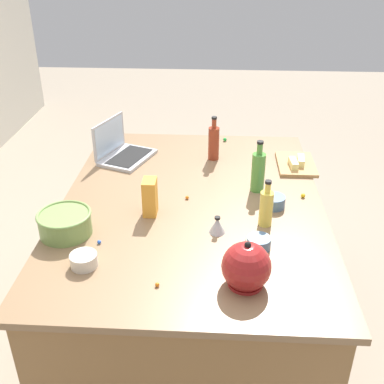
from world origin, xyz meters
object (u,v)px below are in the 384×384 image
object	(u,v)px
ramekin_wide	(259,243)
candy_bag	(150,197)
bottle_oil	(266,207)
ramekin_small	(84,260)
cutting_board	(296,164)
kitchen_timer	(217,225)
bottle_soy	(214,142)
bottle_olive	(258,171)
butter_stick_right	(293,163)
laptop	(122,150)
mixing_bowl_large	(65,223)
butter_stick_left	(301,160)
ramekin_medium	(273,202)
kettle	(246,267)

from	to	relation	value
ramekin_wide	candy_bag	bearing A→B (deg)	63.03
bottle_oil	ramekin_small	distance (m)	0.79
cutting_board	kitchen_timer	world-z (taller)	kitchen_timer
bottle_soy	candy_bag	world-z (taller)	bottle_soy
bottle_oil	kitchen_timer	size ratio (longest dim) A/B	2.81
bottle_olive	butter_stick_right	bearing A→B (deg)	-40.05
cutting_board	ramekin_wide	bearing A→B (deg)	161.96
butter_stick_right	ramekin_small	xyz separation A→B (m)	(-0.90, 0.91, -0.01)
laptop	mixing_bowl_large	bearing A→B (deg)	173.12
laptop	cutting_board	xyz separation A→B (m)	(-0.05, -0.97, -0.04)
kitchen_timer	mixing_bowl_large	bearing A→B (deg)	94.03
bottle_olive	butter_stick_left	world-z (taller)	bottle_olive
butter_stick_left	bottle_oil	bearing A→B (deg)	158.28
ramekin_medium	bottle_oil	bearing A→B (deg)	162.04
mixing_bowl_large	butter_stick_left	world-z (taller)	mixing_bowl_large
butter_stick_left	kitchen_timer	world-z (taller)	kitchen_timer
cutting_board	butter_stick_left	bearing A→B (deg)	-107.27
ramekin_medium	candy_bag	distance (m)	0.57
mixing_bowl_large	cutting_board	xyz separation A→B (m)	(0.73, -1.07, -0.04)
ramekin_wide	candy_bag	distance (m)	0.54
butter_stick_left	ramekin_wide	size ratio (longest dim) A/B	1.13
kettle	kitchen_timer	distance (m)	0.35
bottle_oil	ramekin_medium	distance (m)	0.17
bottle_olive	ramekin_medium	size ratio (longest dim) A/B	2.43
bottle_oil	ramekin_medium	bearing A→B (deg)	-17.96
ramekin_wide	kitchen_timer	distance (m)	0.20
bottle_oil	kettle	bearing A→B (deg)	165.88
cutting_board	ramekin_medium	world-z (taller)	ramekin_medium
butter_stick_right	ramekin_medium	world-z (taller)	same
bottle_olive	butter_stick_left	bearing A→B (deg)	-41.46
bottle_oil	ramekin_medium	size ratio (longest dim) A/B	1.99
bottle_soy	ramekin_medium	bearing A→B (deg)	-150.85
bottle_oil	candy_bag	distance (m)	0.52
bottle_oil	butter_stick_left	world-z (taller)	bottle_oil
ramekin_medium	ramekin_wide	bearing A→B (deg)	164.98
kettle	ramekin_small	distance (m)	0.62
butter_stick_right	candy_bag	world-z (taller)	candy_bag
butter_stick_right	ramekin_wide	bearing A→B (deg)	162.49
laptop	ramekin_wide	size ratio (longest dim) A/B	3.78
kitchen_timer	kettle	bearing A→B (deg)	-162.30
candy_bag	ramekin_medium	bearing A→B (deg)	-80.75
bottle_oil	kitchen_timer	world-z (taller)	bottle_oil
ramekin_small	ramekin_medium	bearing A→B (deg)	-57.32
laptop	cutting_board	size ratio (longest dim) A/B	1.24
mixing_bowl_large	ramekin_wide	xyz separation A→B (m)	(-0.06, -0.81, -0.03)
bottle_olive	kettle	xyz separation A→B (m)	(-0.72, 0.09, -0.03)
butter_stick_left	butter_stick_right	size ratio (longest dim) A/B	1.00
cutting_board	butter_stick_left	xyz separation A→B (m)	(-0.01, -0.02, 0.03)
bottle_soy	bottle_olive	bearing A→B (deg)	-148.29
bottle_soy	butter_stick_left	world-z (taller)	bottle_soy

